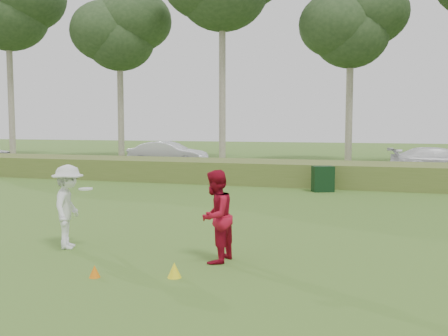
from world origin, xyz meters
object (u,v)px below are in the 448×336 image
(player_red, at_px, (215,216))
(cone_yellow, at_px, (174,270))
(utility_cabinet, at_px, (323,179))
(car_right, at_px, (440,161))
(car_mid, at_px, (168,154))
(cone_orange, at_px, (95,271))
(player_white, at_px, (68,207))

(player_red, relative_size, cone_yellow, 6.65)
(utility_cabinet, relative_size, car_right, 0.21)
(car_mid, height_order, car_right, car_mid)
(player_red, height_order, cone_yellow, player_red)
(cone_orange, bearing_deg, car_mid, 110.19)
(player_white, height_order, car_mid, player_white)
(utility_cabinet, bearing_deg, car_right, 32.71)
(cone_orange, distance_m, car_mid, 19.83)
(player_red, bearing_deg, cone_yellow, -10.24)
(player_white, distance_m, car_mid, 17.88)
(player_red, bearing_deg, car_right, 169.61)
(player_red, relative_size, cone_orange, 8.33)
(player_white, height_order, utility_cabinet, player_white)
(cone_orange, bearing_deg, utility_cabinet, 78.21)
(player_red, bearing_deg, car_mid, -146.37)
(utility_cabinet, xyz_separation_m, car_right, (4.65, 6.91, 0.25))
(cone_orange, xyz_separation_m, car_right, (7.04, 18.33, 0.62))
(player_red, xyz_separation_m, car_right, (5.48, 16.90, -0.11))
(player_white, height_order, car_right, player_white)
(cone_orange, distance_m, cone_yellow, 1.27)
(car_mid, xyz_separation_m, car_right, (13.88, -0.27, -0.07))
(cone_yellow, distance_m, utility_cabinet, 11.11)
(player_white, xyz_separation_m, cone_yellow, (2.73, -1.16, -0.70))
(cone_orange, relative_size, car_right, 0.04)
(cone_yellow, bearing_deg, utility_cabinet, 83.98)
(car_mid, bearing_deg, cone_orange, -162.19)
(player_white, bearing_deg, car_mid, -3.95)
(cone_yellow, xyz_separation_m, car_right, (5.82, 17.96, 0.59))
(player_red, distance_m, cone_yellow, 1.31)
(player_red, distance_m, car_right, 17.77)
(player_white, bearing_deg, utility_cabinet, -42.80)
(utility_cabinet, bearing_deg, player_white, -134.87)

